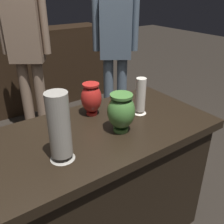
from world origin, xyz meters
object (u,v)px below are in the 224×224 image
object	(u,v)px
vase_centerpiece	(121,111)
vase_tall_behind	(60,128)
vase_right_accent	(91,98)
visitor_center_back	(26,46)
vase_left_accent	(140,97)
visitor_near_right	(115,44)

from	to	relation	value
vase_centerpiece	vase_tall_behind	size ratio (longest dim) A/B	0.66
vase_right_accent	visitor_center_back	world-z (taller)	visitor_center_back
vase_left_accent	visitor_center_back	world-z (taller)	visitor_center_back
vase_centerpiece	visitor_center_back	xyz separation A→B (m)	(0.04, 1.59, 0.04)
vase_centerpiece	vase_tall_behind	bearing A→B (deg)	-173.08
vase_centerpiece	visitor_near_right	xyz separation A→B (m)	(0.87, 1.26, 0.02)
vase_left_accent	visitor_near_right	world-z (taller)	visitor_near_right
vase_centerpiece	vase_right_accent	size ratio (longest dim) A/B	1.08
vase_left_accent	visitor_near_right	distance (m)	1.34
vase_left_accent	visitor_near_right	bearing A→B (deg)	60.54
vase_left_accent	vase_tall_behind	bearing A→B (deg)	-165.92
vase_tall_behind	vase_right_accent	world-z (taller)	vase_tall_behind
vase_tall_behind	vase_right_accent	size ratio (longest dim) A/B	1.63
visitor_near_right	vase_tall_behind	bearing A→B (deg)	80.71
vase_centerpiece	vase_right_accent	xyz separation A→B (m)	(-0.03, 0.25, -0.01)
vase_tall_behind	visitor_near_right	distance (m)	1.78
vase_centerpiece	vase_tall_behind	xyz separation A→B (m)	(-0.35, -0.04, 0.04)
visitor_near_right	vase_right_accent	bearing A→B (deg)	82.30
vase_centerpiece	vase_right_accent	world-z (taller)	vase_centerpiece
vase_tall_behind	visitor_center_back	world-z (taller)	visitor_center_back
vase_left_accent	vase_centerpiece	bearing A→B (deg)	-155.16
visitor_center_back	vase_centerpiece	bearing A→B (deg)	122.58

